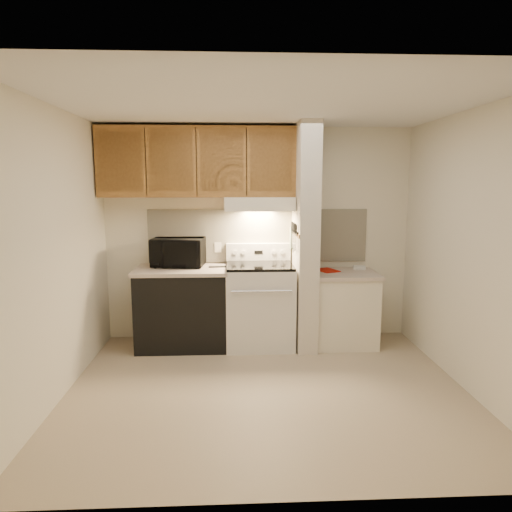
{
  "coord_description": "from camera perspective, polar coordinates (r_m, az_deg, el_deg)",
  "views": [
    {
      "loc": [
        -0.29,
        -3.9,
        1.85
      ],
      "look_at": [
        -0.06,
        0.75,
        1.11
      ],
      "focal_mm": 32.0,
      "sensor_mm": 36.0,
      "label": 1
    }
  ],
  "objects": [
    {
      "name": "white_box",
      "position": [
        5.53,
        12.78,
        -1.41
      ],
      "size": [
        0.15,
        0.12,
        0.04
      ],
      "primitive_type": "cube",
      "rotation": [
        0.0,
        0.0,
        -0.21
      ],
      "color": "white",
      "rests_on": "right_countertop"
    },
    {
      "name": "knife_strip",
      "position": [
        5.08,
        4.89,
        3.02
      ],
      "size": [
        0.02,
        0.42,
        0.04
      ],
      "primitive_type": "cube",
      "color": "black",
      "rests_on": "partition_pillar"
    },
    {
      "name": "range_knob_right_inner",
      "position": [
        5.38,
        2.24,
        0.48
      ],
      "size": [
        0.05,
        0.02,
        0.05
      ],
      "primitive_type": "cylinder",
      "rotation": [
        1.57,
        0.0,
        0.0
      ],
      "color": "silver",
      "rests_on": "range_backguard"
    },
    {
      "name": "cab_gap_b",
      "position": [
        5.09,
        -7.46,
        11.61
      ],
      "size": [
        0.01,
        0.01,
        0.73
      ],
      "primitive_type": "cube",
      "color": "black",
      "rests_on": "upper_cabinets"
    },
    {
      "name": "cab_gap_a",
      "position": [
        5.16,
        -13.62,
        11.4
      ],
      "size": [
        0.01,
        0.01,
        0.73
      ],
      "primitive_type": "cube",
      "color": "black",
      "rests_on": "upper_cabinets"
    },
    {
      "name": "left_countertop",
      "position": [
        5.19,
        -9.28,
        -1.73
      ],
      "size": [
        1.04,
        0.67,
        0.04
      ],
      "primitive_type": "cube",
      "color": "beige",
      "rests_on": "dishwasher_front"
    },
    {
      "name": "knife_handle_c",
      "position": [
        5.08,
        4.75,
        3.59
      ],
      "size": [
        0.02,
        0.02,
        0.1
      ],
      "primitive_type": "cylinder",
      "color": "black",
      "rests_on": "knife_strip"
    },
    {
      "name": "range_backguard",
      "position": [
        5.41,
        0.3,
        0.54
      ],
      "size": [
        0.76,
        0.08,
        0.2
      ],
      "primitive_type": "cube",
      "color": "silver",
      "rests_on": "range_body"
    },
    {
      "name": "cab_gap_c",
      "position": [
        5.08,
        -1.19,
        11.69
      ],
      "size": [
        0.01,
        0.01,
        0.73
      ],
      "primitive_type": "cube",
      "color": "black",
      "rests_on": "upper_cabinets"
    },
    {
      "name": "outlet",
      "position": [
        5.43,
        -4.78,
        1.08
      ],
      "size": [
        0.08,
        0.01,
        0.12
      ],
      "primitive_type": "cube",
      "color": "#F0E7CD",
      "rests_on": "backsplash"
    },
    {
      "name": "backsplash",
      "position": [
        5.43,
        0.28,
        2.55
      ],
      "size": [
        2.6,
        0.02,
        0.63
      ],
      "primitive_type": "cube",
      "color": "white",
      "rests_on": "wall_back"
    },
    {
      "name": "wall_back",
      "position": [
        5.45,
        0.27,
        2.72
      ],
      "size": [
        3.6,
        2.5,
        0.02
      ],
      "primitive_type": "cube",
      "rotation": [
        1.57,
        0.0,
        0.0
      ],
      "color": "#F1E7CC",
      "rests_on": "floor"
    },
    {
      "name": "cab_door_c",
      "position": [
        5.08,
        -4.33,
        11.67
      ],
      "size": [
        0.46,
        0.01,
        0.63
      ],
      "primitive_type": "cube",
      "color": "#9A6830",
      "rests_on": "upper_cabinets"
    },
    {
      "name": "oven_handle",
      "position": [
        4.85,
        0.71,
        -4.44
      ],
      "size": [
        0.65,
        0.02,
        0.02
      ],
      "primitive_type": "cylinder",
      "rotation": [
        0.0,
        1.57,
        0.0
      ],
      "color": "silver",
      "rests_on": "range_body"
    },
    {
      "name": "cab_door_a",
      "position": [
        5.22,
        -16.62,
        11.25
      ],
      "size": [
        0.46,
        0.01,
        0.63
      ],
      "primitive_type": "cube",
      "color": "#9A6830",
      "rests_on": "upper_cabinets"
    },
    {
      "name": "range_knob_left_inner",
      "position": [
        5.36,
        -1.59,
        0.46
      ],
      "size": [
        0.05,
        0.02,
        0.05
      ],
      "primitive_type": "cylinder",
      "rotation": [
        1.57,
        0.0,
        0.0
      ],
      "color": "silver",
      "rests_on": "range_backguard"
    },
    {
      "name": "hood_lip",
      "position": [
        4.99,
        0.54,
        5.94
      ],
      "size": [
        0.78,
        0.04,
        0.06
      ],
      "primitive_type": "cube",
      "color": "#F0E7CD",
      "rests_on": "range_hood"
    },
    {
      "name": "knife_handle_e",
      "position": [
        5.23,
        4.53,
        3.75
      ],
      "size": [
        0.02,
        0.02,
        0.1
      ],
      "primitive_type": "cylinder",
      "color": "black",
      "rests_on": "knife_strip"
    },
    {
      "name": "cab_door_d",
      "position": [
        5.09,
        1.95,
        11.68
      ],
      "size": [
        0.46,
        0.01,
        0.63
      ],
      "primitive_type": "cube",
      "color": "#9A6830",
      "rests_on": "upper_cabinets"
    },
    {
      "name": "range_hood",
      "position": [
        5.2,
        0.4,
        6.56
      ],
      "size": [
        0.78,
        0.44,
        0.15
      ],
      "primitive_type": "cube",
      "color": "#F0E7CD",
      "rests_on": "upper_cabinets"
    },
    {
      "name": "knife_blade_d",
      "position": [
        5.15,
        4.65,
        1.99
      ],
      "size": [
        0.01,
        0.04,
        0.16
      ],
      "primitive_type": "cube",
      "color": "silver",
      "rests_on": "knife_strip"
    },
    {
      "name": "cooktop",
      "position": [
        5.15,
        0.47,
        -1.19
      ],
      "size": [
        0.74,
        0.64,
        0.03
      ],
      "primitive_type": "cube",
      "color": "black",
      "rests_on": "range_body"
    },
    {
      "name": "range_knob_right_outer",
      "position": [
        5.39,
        3.3,
        0.49
      ],
      "size": [
        0.05,
        0.02,
        0.05
      ],
      "primitive_type": "cylinder",
      "rotation": [
        1.57,
        0.0,
        0.0
      ],
      "color": "silver",
      "rests_on": "range_backguard"
    },
    {
      "name": "ceiling",
      "position": [
        3.97,
        1.49,
        18.46
      ],
      "size": [
        3.6,
        3.6,
        0.0
      ],
      "primitive_type": "plane",
      "rotation": [
        3.14,
        0.0,
        0.0
      ],
      "color": "white",
      "rests_on": "wall_back"
    },
    {
      "name": "microwave",
      "position": [
        5.31,
        -9.7,
        0.47
      ],
      "size": [
        0.62,
        0.45,
        0.32
      ],
      "primitive_type": "imported",
      "rotation": [
        0.0,
        0.0,
        -0.1
      ],
      "color": "black",
      "rests_on": "left_countertop"
    },
    {
      "name": "partition_pillar",
      "position": [
        5.15,
        6.16,
        2.3
      ],
      "size": [
        0.22,
        0.7,
        2.5
      ],
      "primitive_type": "cube",
      "color": "beige",
      "rests_on": "floor"
    },
    {
      "name": "range_body",
      "position": [
        5.26,
        0.47,
        -6.3
      ],
      "size": [
        0.76,
        0.65,
        0.92
      ],
      "primitive_type": "cube",
      "color": "silver",
      "rests_on": "floor"
    },
    {
      "name": "wall_left",
      "position": [
        4.23,
        -23.69,
        0.11
      ],
      "size": [
        0.02,
        3.0,
        2.5
      ],
      "primitive_type": "cube",
      "color": "#F1E7CC",
      "rests_on": "floor"
    },
    {
      "name": "wall_right",
      "position": [
        4.47,
        25.11,
        0.45
      ],
      "size": [
        0.02,
        3.0,
        2.5
      ],
      "primitive_type": "cube",
      "color": "#F1E7CC",
      "rests_on": "floor"
    },
    {
      "name": "red_folder",
      "position": [
        5.36,
        8.88,
        -1.77
      ],
      "size": [
        0.29,
        0.33,
        0.01
      ],
      "primitive_type": "cube",
      "rotation": [
        0.0,
        0.0,
        0.41
      ],
      "color": "#B21406",
      "rests_on": "right_countertop"
    },
    {
      "name": "teal_jar",
      "position": [
        5.39,
        -8.51,
        -0.53
      ],
      "size": [
        0.11,
        0.11,
        0.11
      ],
      "primitive_type": "cylinder",
      "rotation": [
        0.0,
        0.0,
        -0.15
      ],
      "color": "#2A615D",
      "rests_on": "left_countertop"
    },
    {
      "name": "knife_handle_a",
      "position": [
        4.91,
        5.02,
        3.39
      ],
      "size": [
        0.02,
        0.02,
        0.1
      ],
      "primitive_type": "cylinder",
      "color": "black",
      "rests_on": "knife_strip"
    },
    {
      "name": "range_knob_left_outer",
      "position": [
        5.36,
        -2.66,
        0.45
      ],
      "size": [
        0.05,
        0.02,
        0.05
      ],
      "primitive_type": "cylinder",
      "rotation": [
        1.57,
        0.0,
        0.0
      ],
      "color": "silver",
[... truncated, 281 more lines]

